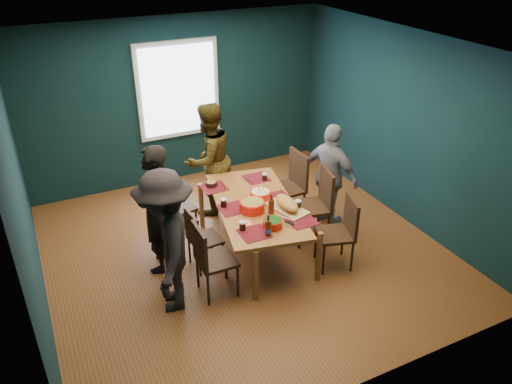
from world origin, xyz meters
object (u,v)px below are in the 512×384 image
chair_left_far (170,203)px  chair_right_near (342,227)px  bowl_dumpling (261,195)px  person_far_left (156,210)px  cutting_board (287,204)px  chair_left_near (209,256)px  chair_right_far (292,181)px  person_right (331,176)px  dining_table (255,208)px  bowl_salad (252,206)px  chair_right_mid (318,200)px  person_back (209,160)px  bowl_herbs (272,223)px  person_near_left (167,242)px  chair_left_mid (199,236)px

chair_left_far → chair_right_near: bearing=-50.4°
chair_right_near → bowl_dumpling: bowl_dumpling is taller
person_far_left → cutting_board: person_far_left is taller
chair_left_near → chair_right_far: (1.71, 1.11, 0.05)m
chair_left_near → person_right: person_right is taller
dining_table → cutting_board: 0.45m
chair_right_far → person_right: bearing=-42.3°
bowl_salad → chair_right_mid: bearing=3.8°
person_back → bowl_dumpling: size_ratio=6.33×
bowl_salad → chair_left_near: bearing=-150.9°
cutting_board → person_far_left: bearing=145.1°
chair_left_near → person_right: 2.27m
chair_right_far → person_right: size_ratio=0.68×
person_right → bowl_dumpling: bearing=75.8°
chair_left_far → bowl_herbs: size_ratio=4.06×
person_back → chair_right_near: bearing=95.6°
chair_left_far → person_far_left: person_far_left is taller
cutting_board → dining_table: bearing=117.9°
chair_right_far → person_back: person_back is taller
chair_left_near → chair_right_near: chair_right_near is taller
chair_right_far → person_right: 0.58m
dining_table → person_back: 1.29m
person_far_left → person_back: bearing=158.5°
person_back → person_near_left: person_near_left is taller
chair_left_near → person_back: person_back is taller
person_right → bowl_dumpling: 1.16m
chair_right_near → person_far_left: (-2.09, 0.97, 0.28)m
chair_right_mid → person_right: (0.37, 0.27, 0.16)m
person_back → chair_left_mid: bearing=42.7°
chair_left_far → bowl_salad: (0.79, -0.92, 0.24)m
chair_right_mid → bowl_dumpling: chair_right_mid is taller
bowl_herbs → person_far_left: bearing=144.9°
chair_right_mid → person_near_left: person_near_left is taller
chair_right_mid → person_back: bearing=140.9°
chair_right_mid → chair_right_near: size_ratio=1.09×
dining_table → chair_left_mid: size_ratio=2.52×
cutting_board → chair_left_far: bearing=122.6°
dining_table → chair_left_near: bearing=-135.4°
person_back → bowl_herbs: bearing=71.6°
person_right → bowl_dumpling: person_right is taller
person_right → bowl_dumpling: size_ratio=5.67×
chair_left_near → bowl_herbs: chair_left_near is taller
chair_right_near → person_far_left: 2.32m
chair_left_near → person_far_left: (-0.37, 0.79, 0.28)m
chair_right_near → bowl_herbs: (-0.92, 0.14, 0.24)m
cutting_board → chair_left_near: bearing=177.1°
chair_right_far → chair_right_mid: bearing=-86.9°
chair_right_far → person_far_left: size_ratio=0.62×
chair_left_mid → bowl_dumpling: bearing=2.4°
person_near_left → bowl_dumpling: (1.44, 0.61, -0.06)m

